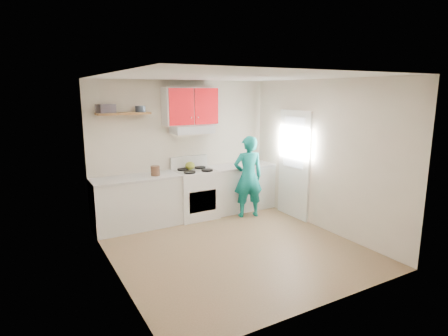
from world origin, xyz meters
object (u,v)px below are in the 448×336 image
stove (195,194)px  person (248,177)px  kettle (190,166)px  tin (140,109)px  crock (155,171)px

stove → person: 1.07m
kettle → person: bearing=-5.7°
person → stove: bearing=-11.8°
stove → kettle: kettle is taller
tin → crock: tin is taller
crock → tin: bearing=130.8°
kettle → person: 1.13m
stove → tin: size_ratio=5.14×
tin → kettle: (0.91, -0.04, -1.09)m
kettle → crock: crock is taller
person → crock: bearing=1.0°
stove → kettle: 0.55m
stove → crock: (-0.80, -0.04, 0.54)m
kettle → crock: (-0.74, -0.15, -0.00)m
crock → person: 1.77m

